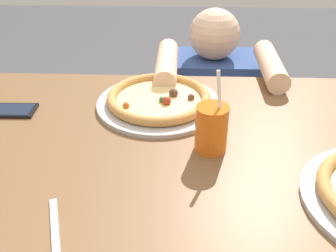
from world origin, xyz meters
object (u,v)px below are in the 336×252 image
(drink_cup_colored, at_px, (212,128))
(diner_seated, at_px, (209,126))
(fork, at_px, (56,242))
(pizza_far, at_px, (159,100))
(cell_phone, at_px, (8,110))

(drink_cup_colored, distance_m, diner_seated, 0.76)
(drink_cup_colored, bearing_deg, diner_seated, 85.89)
(fork, height_order, diner_seated, diner_seated)
(pizza_far, distance_m, cell_phone, 0.41)
(cell_phone, height_order, diner_seated, diner_seated)
(drink_cup_colored, distance_m, fork, 0.42)
(pizza_far, xyz_separation_m, diner_seated, (0.18, 0.44, -0.36))
(pizza_far, relative_size, cell_phone, 2.30)
(drink_cup_colored, relative_size, cell_phone, 1.32)
(cell_phone, relative_size, diner_seated, 0.17)
(drink_cup_colored, height_order, fork, drink_cup_colored)
(pizza_far, height_order, cell_phone, pizza_far)
(fork, xyz_separation_m, diner_seated, (0.33, 0.94, -0.34))
(pizza_far, height_order, drink_cup_colored, drink_cup_colored)
(pizza_far, distance_m, drink_cup_colored, 0.25)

